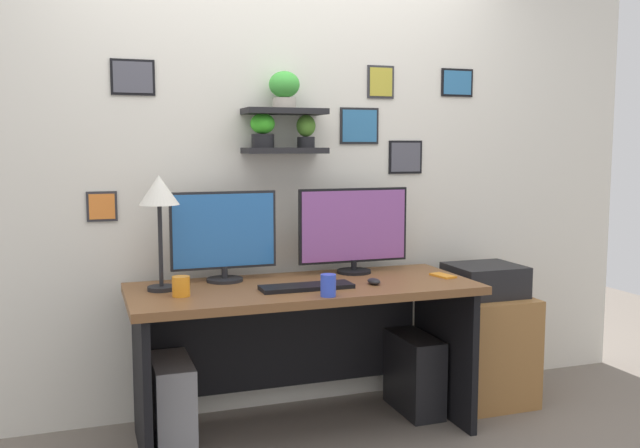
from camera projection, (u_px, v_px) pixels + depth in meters
ground_plane at (304, 433)px, 3.42m from camera, size 8.00×8.00×0.00m
back_wall_assembly at (279, 158)px, 3.68m from camera, size 4.40×0.24×2.70m
desk at (301, 324)px, 3.41m from camera, size 1.67×0.68×0.75m
monitor_left at (224, 235)px, 3.40m from camera, size 0.53×0.18×0.45m
monitor_right at (354, 229)px, 3.63m from camera, size 0.60×0.18×0.45m
keyboard at (307, 287)px, 3.24m from camera, size 0.44×0.14×0.02m
computer_mouse at (374, 281)px, 3.34m from camera, size 0.06×0.09×0.03m
desk_lamp at (159, 198)px, 3.16m from camera, size 0.18×0.18×0.54m
cell_phone at (443, 276)px, 3.54m from camera, size 0.09×0.15×0.01m
coffee_mug at (181, 286)px, 3.08m from camera, size 0.08×0.08×0.09m
pen_cup at (328, 285)px, 3.07m from camera, size 0.07×0.07×0.10m
drawer_cabinet at (483, 347)px, 3.85m from camera, size 0.44×0.50×0.60m
printer at (485, 280)px, 3.81m from camera, size 0.38×0.34×0.17m
computer_tower_left at (172, 403)px, 3.25m from camera, size 0.18×0.40×0.42m
computer_tower_right at (414, 373)px, 3.69m from camera, size 0.18×0.40×0.41m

